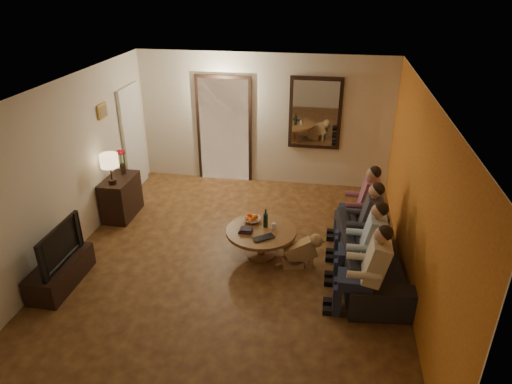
% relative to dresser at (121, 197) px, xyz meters
% --- Properties ---
extents(floor, '(5.00, 6.00, 0.01)m').
position_rel_dresser_xyz_m(floor, '(2.25, -1.09, -0.36)').
color(floor, '#432012').
rests_on(floor, ground).
extents(ceiling, '(5.00, 6.00, 0.01)m').
position_rel_dresser_xyz_m(ceiling, '(2.25, -1.09, 2.24)').
color(ceiling, white).
rests_on(ceiling, back_wall).
extents(back_wall, '(5.00, 0.02, 2.60)m').
position_rel_dresser_xyz_m(back_wall, '(2.25, 1.91, 0.94)').
color(back_wall, beige).
rests_on(back_wall, floor).
extents(front_wall, '(5.00, 0.02, 2.60)m').
position_rel_dresser_xyz_m(front_wall, '(2.25, -4.09, 0.94)').
color(front_wall, beige).
rests_on(front_wall, floor).
extents(left_wall, '(0.02, 6.00, 2.60)m').
position_rel_dresser_xyz_m(left_wall, '(-0.25, -1.09, 0.94)').
color(left_wall, beige).
rests_on(left_wall, floor).
extents(right_wall, '(0.02, 6.00, 2.60)m').
position_rel_dresser_xyz_m(right_wall, '(4.75, -1.09, 0.94)').
color(right_wall, beige).
rests_on(right_wall, floor).
extents(orange_accent, '(0.01, 6.00, 2.60)m').
position_rel_dresser_xyz_m(orange_accent, '(4.74, -1.09, 0.94)').
color(orange_accent, '#C95122').
rests_on(orange_accent, right_wall).
extents(kitchen_doorway, '(1.00, 0.06, 2.10)m').
position_rel_dresser_xyz_m(kitchen_doorway, '(1.45, 1.89, 0.69)').
color(kitchen_doorway, '#FFE0A5').
rests_on(kitchen_doorway, floor).
extents(door_trim, '(1.12, 0.04, 2.22)m').
position_rel_dresser_xyz_m(door_trim, '(1.45, 1.88, 0.69)').
color(door_trim, black).
rests_on(door_trim, floor).
extents(fridge_glimpse, '(0.45, 0.03, 1.70)m').
position_rel_dresser_xyz_m(fridge_glimpse, '(1.70, 1.89, 0.54)').
color(fridge_glimpse, silver).
rests_on(fridge_glimpse, floor).
extents(mirror_frame, '(1.00, 0.05, 1.40)m').
position_rel_dresser_xyz_m(mirror_frame, '(3.25, 1.87, 1.14)').
color(mirror_frame, black).
rests_on(mirror_frame, back_wall).
extents(mirror_glass, '(0.86, 0.02, 1.26)m').
position_rel_dresser_xyz_m(mirror_glass, '(3.25, 1.84, 1.14)').
color(mirror_glass, white).
rests_on(mirror_glass, back_wall).
extents(white_door, '(0.06, 0.85, 2.04)m').
position_rel_dresser_xyz_m(white_door, '(-0.21, 1.21, 0.66)').
color(white_door, white).
rests_on(white_door, floor).
extents(framed_art, '(0.03, 0.28, 0.24)m').
position_rel_dresser_xyz_m(framed_art, '(-0.22, 0.21, 1.49)').
color(framed_art, '#B28C33').
rests_on(framed_art, left_wall).
extents(art_canvas, '(0.01, 0.22, 0.18)m').
position_rel_dresser_xyz_m(art_canvas, '(-0.21, 0.21, 1.49)').
color(art_canvas, brown).
rests_on(art_canvas, left_wall).
extents(dresser, '(0.45, 0.81, 0.72)m').
position_rel_dresser_xyz_m(dresser, '(0.00, 0.00, 0.00)').
color(dresser, black).
rests_on(dresser, floor).
extents(table_lamp, '(0.30, 0.30, 0.54)m').
position_rel_dresser_xyz_m(table_lamp, '(0.00, -0.22, 0.63)').
color(table_lamp, beige).
rests_on(table_lamp, dresser).
extents(flower_vase, '(0.14, 0.14, 0.44)m').
position_rel_dresser_xyz_m(flower_vase, '(0.00, 0.22, 0.58)').
color(flower_vase, red).
rests_on(flower_vase, dresser).
extents(tv_stand, '(0.45, 1.09, 0.36)m').
position_rel_dresser_xyz_m(tv_stand, '(0.00, -2.01, -0.18)').
color(tv_stand, black).
rests_on(tv_stand, floor).
extents(tv, '(0.97, 0.13, 0.56)m').
position_rel_dresser_xyz_m(tv, '(0.00, -2.01, 0.28)').
color(tv, black).
rests_on(tv, tv_stand).
extents(sofa, '(2.25, 1.06, 0.63)m').
position_rel_dresser_xyz_m(sofa, '(4.25, -1.04, -0.04)').
color(sofa, black).
rests_on(sofa, floor).
extents(person_a, '(0.60, 0.40, 1.20)m').
position_rel_dresser_xyz_m(person_a, '(4.15, -1.94, 0.24)').
color(person_a, tan).
rests_on(person_a, sofa).
extents(person_b, '(0.60, 0.40, 1.20)m').
position_rel_dresser_xyz_m(person_b, '(4.15, -1.34, 0.24)').
color(person_b, tan).
rests_on(person_b, sofa).
extents(person_c, '(0.60, 0.40, 1.20)m').
position_rel_dresser_xyz_m(person_c, '(4.15, -0.74, 0.24)').
color(person_c, tan).
rests_on(person_c, sofa).
extents(person_d, '(0.60, 0.40, 1.20)m').
position_rel_dresser_xyz_m(person_d, '(4.15, -0.14, 0.24)').
color(person_d, tan).
rests_on(person_d, sofa).
extents(dog, '(0.60, 0.36, 0.56)m').
position_rel_dresser_xyz_m(dog, '(3.25, -1.05, -0.08)').
color(dog, tan).
rests_on(dog, floor).
extents(coffee_table, '(1.22, 1.22, 0.45)m').
position_rel_dresser_xyz_m(coffee_table, '(2.64, -0.85, -0.14)').
color(coffee_table, brown).
rests_on(coffee_table, floor).
extents(bowl, '(0.26, 0.26, 0.06)m').
position_rel_dresser_xyz_m(bowl, '(2.46, -0.63, 0.12)').
color(bowl, white).
rests_on(bowl, coffee_table).
extents(oranges, '(0.20, 0.20, 0.08)m').
position_rel_dresser_xyz_m(oranges, '(2.46, -0.63, 0.19)').
color(oranges, orange).
rests_on(oranges, bowl).
extents(wine_bottle, '(0.07, 0.07, 0.31)m').
position_rel_dresser_xyz_m(wine_bottle, '(2.69, -0.75, 0.24)').
color(wine_bottle, black).
rests_on(wine_bottle, coffee_table).
extents(wine_glass, '(0.06, 0.06, 0.10)m').
position_rel_dresser_xyz_m(wine_glass, '(2.82, -0.80, 0.14)').
color(wine_glass, silver).
rests_on(wine_glass, coffee_table).
extents(book_stack, '(0.20, 0.15, 0.07)m').
position_rel_dresser_xyz_m(book_stack, '(2.42, -0.95, 0.12)').
color(book_stack, black).
rests_on(book_stack, coffee_table).
extents(laptop, '(0.39, 0.37, 0.03)m').
position_rel_dresser_xyz_m(laptop, '(2.74, -1.13, 0.10)').
color(laptop, black).
rests_on(laptop, coffee_table).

